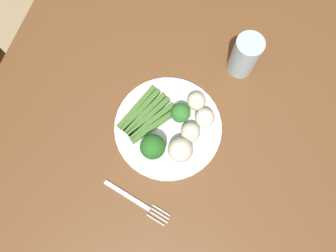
% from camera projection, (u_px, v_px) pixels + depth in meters
% --- Properties ---
extents(ground_plane, '(6.00, 6.00, 0.02)m').
position_uv_depth(ground_plane, '(176.00, 177.00, 1.47)').
color(ground_plane, tan).
extents(dining_table, '(1.35, 1.01, 0.76)m').
position_uv_depth(dining_table, '(183.00, 147.00, 0.82)').
color(dining_table, brown).
rests_on(dining_table, ground_plane).
extents(plate, '(0.25, 0.25, 0.01)m').
position_uv_depth(plate, '(168.00, 127.00, 0.73)').
color(plate, white).
rests_on(plate, dining_table).
extents(asparagus_bundle, '(0.15, 0.13, 0.01)m').
position_uv_depth(asparagus_bundle, '(146.00, 116.00, 0.72)').
color(asparagus_bundle, '#47752D').
rests_on(asparagus_bundle, plate).
extents(broccoli_back_right, '(0.05, 0.05, 0.06)m').
position_uv_depth(broccoli_back_right, '(181.00, 113.00, 0.70)').
color(broccoli_back_right, '#609E3D').
rests_on(broccoli_back_right, plate).
extents(broccoli_left, '(0.06, 0.06, 0.07)m').
position_uv_depth(broccoli_left, '(153.00, 147.00, 0.67)').
color(broccoli_left, '#568E33').
rests_on(broccoli_left, plate).
extents(cauliflower_mid, '(0.05, 0.05, 0.05)m').
position_uv_depth(cauliflower_mid, '(191.00, 132.00, 0.69)').
color(cauliflower_mid, beige).
rests_on(cauliflower_mid, plate).
extents(cauliflower_front, '(0.04, 0.04, 0.04)m').
position_uv_depth(cauliflower_front, '(195.00, 101.00, 0.72)').
color(cauliflower_front, beige).
rests_on(cauliflower_front, plate).
extents(cauliflower_right, '(0.06, 0.06, 0.06)m').
position_uv_depth(cauliflower_right, '(179.00, 150.00, 0.68)').
color(cauliflower_right, silver).
rests_on(cauliflower_right, plate).
extents(cauliflower_edge, '(0.05, 0.05, 0.05)m').
position_uv_depth(cauliflower_edge, '(205.00, 118.00, 0.70)').
color(cauliflower_edge, silver).
rests_on(cauliflower_edge, plate).
extents(fork, '(0.05, 0.17, 0.00)m').
position_uv_depth(fork, '(137.00, 202.00, 0.69)').
color(fork, silver).
rests_on(fork, dining_table).
extents(water_glass, '(0.07, 0.07, 0.11)m').
position_uv_depth(water_glass, '(245.00, 56.00, 0.73)').
color(water_glass, silver).
rests_on(water_glass, dining_table).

